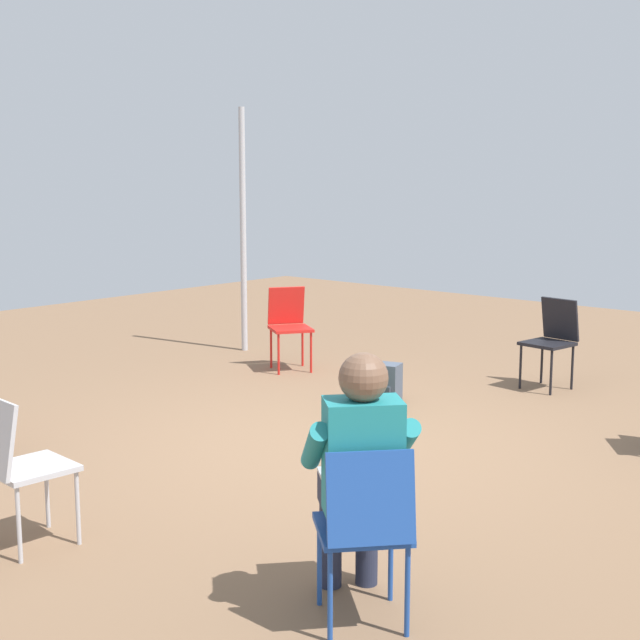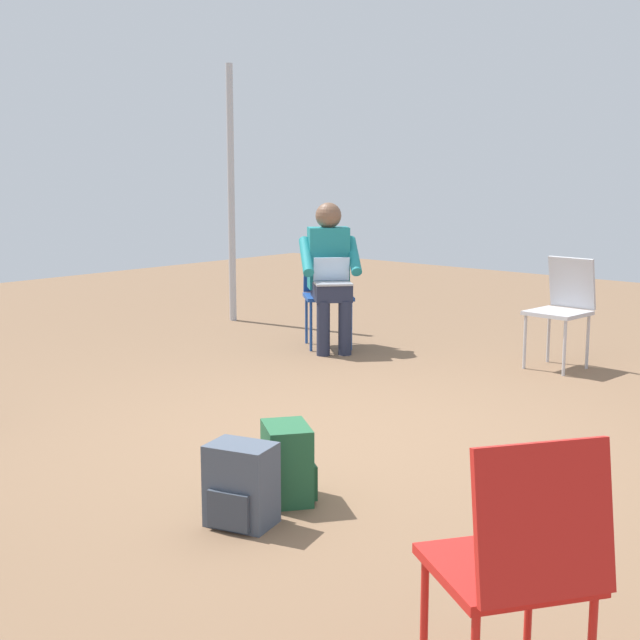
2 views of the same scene
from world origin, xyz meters
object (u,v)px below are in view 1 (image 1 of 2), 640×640
(backpack_by_empty_chair, at_px, (384,386))
(person_with_laptop, at_px, (359,467))
(chair_southeast, at_px, (365,523))
(chair_south, at_px, (18,460))
(backpack_near_laptop_user, at_px, (365,394))
(chair_north, at_px, (552,336))
(chair_northwest, at_px, (289,322))

(backpack_by_empty_chair, bearing_deg, person_with_laptop, -54.66)
(backpack_by_empty_chair, bearing_deg, chair_southeast, -54.08)
(chair_south, distance_m, backpack_near_laptop_user, 3.47)
(chair_north, xyz_separation_m, person_with_laptop, (1.37, -4.62, 0.20))
(chair_south, xyz_separation_m, backpack_by_empty_chair, (-0.40, 3.77, -0.34))
(chair_northwest, distance_m, backpack_by_empty_chair, 1.71)
(chair_north, bearing_deg, person_with_laptop, 114.21)
(chair_north, bearing_deg, backpack_by_empty_chair, 68.60)
(chair_north, relative_size, backpack_by_empty_chair, 2.36)
(chair_south, relative_size, chair_northwest, 1.00)
(chair_north, distance_m, backpack_by_empty_chair, 1.76)
(chair_south, height_order, chair_northwest, same)
(chair_northwest, bearing_deg, person_with_laptop, 79.51)
(chair_north, distance_m, backpack_near_laptop_user, 2.03)
(backpack_near_laptop_user, xyz_separation_m, backpack_by_empty_chair, (-0.05, 0.34, 0.00))
(chair_northwest, xyz_separation_m, backpack_near_laptop_user, (1.65, -0.82, -0.34))
(person_with_laptop, xyz_separation_m, backpack_by_empty_chair, (-2.21, 3.11, -0.53))
(chair_north, bearing_deg, backpack_near_laptop_user, 74.57)
(backpack_near_laptop_user, bearing_deg, chair_southeast, -51.65)
(chair_north, height_order, person_with_laptop, person_with_laptop)
(backpack_by_empty_chair, bearing_deg, chair_northwest, 163.17)
(chair_southeast, height_order, backpack_near_laptop_user, chair_southeast)
(chair_southeast, xyz_separation_m, backpack_by_empty_chair, (-2.33, 3.22, -0.34))
(person_with_laptop, bearing_deg, chair_north, 57.51)
(person_with_laptop, bearing_deg, chair_southeast, -90.00)
(chair_southeast, xyz_separation_m, backpack_near_laptop_user, (-2.28, 2.88, -0.34))
(chair_north, distance_m, chair_northwest, 2.65)
(chair_northwest, distance_m, backpack_near_laptop_user, 1.88)
(chair_southeast, distance_m, backpack_by_empty_chair, 3.99)
(chair_southeast, xyz_separation_m, chair_south, (-1.93, -0.55, 0.00))
(chair_southeast, relative_size, chair_northwest, 1.00)
(chair_south, height_order, backpack_near_laptop_user, chair_south)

